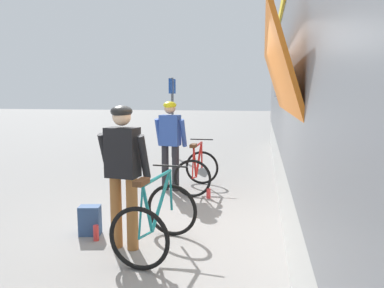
{
  "coord_description": "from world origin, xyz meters",
  "views": [
    {
      "loc": [
        1.03,
        -4.51,
        1.88
      ],
      "look_at": [
        -0.15,
        1.51,
        1.05
      ],
      "focal_mm": 33.79,
      "sensor_mm": 36.0,
      "label": 1
    }
  ],
  "objects_px": {
    "bicycle_near_red": "(197,170)",
    "water_bottle_by_the_backpack": "(96,233)",
    "cyclist_near_in_blue": "(170,138)",
    "cyclist_far_in_dark": "(123,164)",
    "train_car": "(383,90)",
    "bicycle_far_teal": "(157,219)",
    "backpack_on_platform": "(90,220)",
    "water_bottle_near_the_bikes": "(209,193)",
    "platform_sign_post": "(172,104)"
  },
  "relations": [
    {
      "from": "bicycle_near_red",
      "to": "water_bottle_by_the_backpack",
      "type": "height_order",
      "value": "bicycle_near_red"
    },
    {
      "from": "cyclist_near_in_blue",
      "to": "cyclist_far_in_dark",
      "type": "bearing_deg",
      "value": -87.24
    },
    {
      "from": "train_car",
      "to": "water_bottle_by_the_backpack",
      "type": "relative_size",
      "value": 84.65
    },
    {
      "from": "train_car",
      "to": "bicycle_far_teal",
      "type": "relative_size",
      "value": 15.14
    },
    {
      "from": "cyclist_near_in_blue",
      "to": "backpack_on_platform",
      "type": "xyz_separation_m",
      "value": [
        -0.49,
        -2.47,
        -0.85
      ]
    },
    {
      "from": "water_bottle_near_the_bikes",
      "to": "bicycle_near_red",
      "type": "bearing_deg",
      "value": 120.1
    },
    {
      "from": "train_car",
      "to": "cyclist_far_in_dark",
      "type": "distance_m",
      "value": 4.08
    },
    {
      "from": "bicycle_near_red",
      "to": "water_bottle_near_the_bikes",
      "type": "bearing_deg",
      "value": -59.9
    },
    {
      "from": "bicycle_near_red",
      "to": "water_bottle_by_the_backpack",
      "type": "relative_size",
      "value": 5.3
    },
    {
      "from": "cyclist_near_in_blue",
      "to": "water_bottle_near_the_bikes",
      "type": "relative_size",
      "value": 9.69
    },
    {
      "from": "water_bottle_near_the_bikes",
      "to": "water_bottle_by_the_backpack",
      "type": "distance_m",
      "value": 2.49
    },
    {
      "from": "cyclist_far_in_dark",
      "to": "platform_sign_post",
      "type": "height_order",
      "value": "platform_sign_post"
    },
    {
      "from": "cyclist_far_in_dark",
      "to": "water_bottle_near_the_bikes",
      "type": "bearing_deg",
      "value": 73.51
    },
    {
      "from": "train_car",
      "to": "bicycle_far_teal",
      "type": "xyz_separation_m",
      "value": [
        -3.02,
        -2.01,
        -1.56
      ]
    },
    {
      "from": "cyclist_near_in_blue",
      "to": "backpack_on_platform",
      "type": "distance_m",
      "value": 2.66
    },
    {
      "from": "bicycle_far_teal",
      "to": "backpack_on_platform",
      "type": "xyz_separation_m",
      "value": [
        -1.04,
        0.33,
        -0.2
      ]
    },
    {
      "from": "train_car",
      "to": "backpack_on_platform",
      "type": "xyz_separation_m",
      "value": [
        -4.06,
        -1.69,
        -1.77
      ]
    },
    {
      "from": "cyclist_near_in_blue",
      "to": "cyclist_far_in_dark",
      "type": "height_order",
      "value": "same"
    },
    {
      "from": "train_car",
      "to": "cyclist_far_in_dark",
      "type": "relative_size",
      "value": 9.77
    },
    {
      "from": "cyclist_near_in_blue",
      "to": "bicycle_far_teal",
      "type": "height_order",
      "value": "cyclist_near_in_blue"
    },
    {
      "from": "bicycle_near_red",
      "to": "cyclist_far_in_dark",
      "type": "bearing_deg",
      "value": -97.78
    },
    {
      "from": "cyclist_far_in_dark",
      "to": "bicycle_near_red",
      "type": "height_order",
      "value": "cyclist_far_in_dark"
    },
    {
      "from": "cyclist_near_in_blue",
      "to": "bicycle_far_teal",
      "type": "relative_size",
      "value": 1.55
    },
    {
      "from": "train_car",
      "to": "water_bottle_by_the_backpack",
      "type": "height_order",
      "value": "train_car"
    },
    {
      "from": "water_bottle_by_the_backpack",
      "to": "platform_sign_post",
      "type": "bearing_deg",
      "value": 95.34
    },
    {
      "from": "cyclist_near_in_blue",
      "to": "water_bottle_by_the_backpack",
      "type": "height_order",
      "value": "cyclist_near_in_blue"
    },
    {
      "from": "bicycle_near_red",
      "to": "backpack_on_platform",
      "type": "relative_size",
      "value": 2.69
    },
    {
      "from": "cyclist_near_in_blue",
      "to": "bicycle_far_teal",
      "type": "bearing_deg",
      "value": -78.79
    },
    {
      "from": "bicycle_far_teal",
      "to": "backpack_on_platform",
      "type": "bearing_deg",
      "value": 162.54
    },
    {
      "from": "cyclist_far_in_dark",
      "to": "water_bottle_by_the_backpack",
      "type": "bearing_deg",
      "value": 162.89
    },
    {
      "from": "train_car",
      "to": "bicycle_far_teal",
      "type": "distance_m",
      "value": 3.95
    },
    {
      "from": "backpack_on_platform",
      "to": "platform_sign_post",
      "type": "relative_size",
      "value": 0.17
    },
    {
      "from": "bicycle_near_red",
      "to": "water_bottle_by_the_backpack",
      "type": "distance_m",
      "value": 2.88
    },
    {
      "from": "water_bottle_near_the_bikes",
      "to": "platform_sign_post",
      "type": "relative_size",
      "value": 0.08
    },
    {
      "from": "train_car",
      "to": "bicycle_far_teal",
      "type": "bearing_deg",
      "value": -146.26
    },
    {
      "from": "water_bottle_by_the_backpack",
      "to": "platform_sign_post",
      "type": "relative_size",
      "value": 0.08
    },
    {
      "from": "train_car",
      "to": "cyclist_near_in_blue",
      "type": "xyz_separation_m",
      "value": [
        -3.57,
        0.78,
        -0.91
      ]
    },
    {
      "from": "bicycle_near_red",
      "to": "water_bottle_near_the_bikes",
      "type": "relative_size",
      "value": 5.93
    },
    {
      "from": "cyclist_near_in_blue",
      "to": "platform_sign_post",
      "type": "xyz_separation_m",
      "value": [
        -0.93,
        3.85,
        0.57
      ]
    },
    {
      "from": "cyclist_far_in_dark",
      "to": "bicycle_far_teal",
      "type": "xyz_separation_m",
      "value": [
        0.42,
        -0.02,
        -0.65
      ]
    },
    {
      "from": "water_bottle_by_the_backpack",
      "to": "platform_sign_post",
      "type": "distance_m",
      "value": 6.69
    },
    {
      "from": "train_car",
      "to": "water_bottle_by_the_backpack",
      "type": "xyz_separation_m",
      "value": [
        -3.89,
        -1.86,
        -1.86
      ]
    },
    {
      "from": "bicycle_near_red",
      "to": "cyclist_near_in_blue",
      "type": "bearing_deg",
      "value": -169.66
    },
    {
      "from": "bicycle_near_red",
      "to": "platform_sign_post",
      "type": "bearing_deg",
      "value": 111.16
    },
    {
      "from": "water_bottle_by_the_backpack",
      "to": "water_bottle_near_the_bikes",
      "type": "bearing_deg",
      "value": 62.52
    },
    {
      "from": "bicycle_far_teal",
      "to": "water_bottle_by_the_backpack",
      "type": "distance_m",
      "value": 0.94
    },
    {
      "from": "cyclist_near_in_blue",
      "to": "water_bottle_near_the_bikes",
      "type": "bearing_deg",
      "value": -27.22
    },
    {
      "from": "bicycle_far_teal",
      "to": "bicycle_near_red",
      "type": "bearing_deg",
      "value": 90.54
    },
    {
      "from": "train_car",
      "to": "cyclist_near_in_blue",
      "type": "bearing_deg",
      "value": 167.69
    },
    {
      "from": "bicycle_far_teal",
      "to": "water_bottle_near_the_bikes",
      "type": "bearing_deg",
      "value": 83.35
    }
  ]
}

